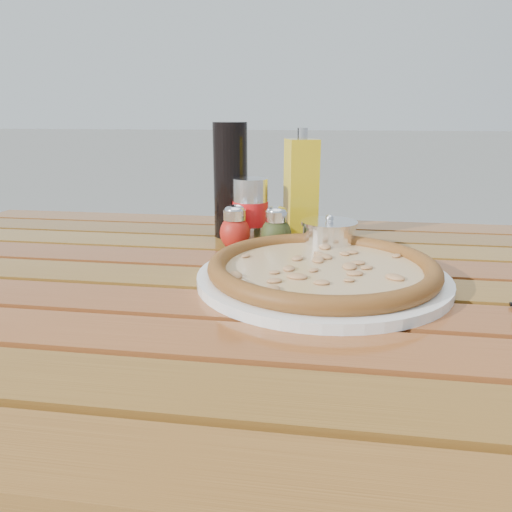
# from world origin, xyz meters

# --- Properties ---
(table) EXTENTS (1.40, 0.90, 0.75)m
(table) POSITION_xyz_m (0.00, -0.00, 0.67)
(table) COLOR #3A1E0D
(table) RESTS_ON ground
(plate) EXTENTS (0.47, 0.47, 0.01)m
(plate) POSITION_xyz_m (0.10, -0.00, 0.76)
(plate) COLOR white
(plate) RESTS_ON table
(pizza) EXTENTS (0.45, 0.45, 0.03)m
(pizza) POSITION_xyz_m (0.10, -0.00, 0.77)
(pizza) COLOR beige
(pizza) RESTS_ON plate
(pepper_shaker) EXTENTS (0.06, 0.06, 0.08)m
(pepper_shaker) POSITION_xyz_m (-0.06, 0.16, 0.79)
(pepper_shaker) COLOR red
(pepper_shaker) RESTS_ON table
(oregano_shaker) EXTENTS (0.07, 0.07, 0.08)m
(oregano_shaker) POSITION_xyz_m (0.01, 0.16, 0.79)
(oregano_shaker) COLOR #353E18
(oregano_shaker) RESTS_ON table
(dark_bottle) EXTENTS (0.09, 0.09, 0.22)m
(dark_bottle) POSITION_xyz_m (-0.09, 0.26, 0.86)
(dark_bottle) COLOR black
(dark_bottle) RESTS_ON table
(soda_can) EXTENTS (0.08, 0.08, 0.12)m
(soda_can) POSITION_xyz_m (-0.04, 0.22, 0.81)
(soda_can) COLOR silver
(soda_can) RESTS_ON table
(olive_oil_cruet) EXTENTS (0.07, 0.07, 0.21)m
(olive_oil_cruet) POSITION_xyz_m (0.05, 0.26, 0.85)
(olive_oil_cruet) COLOR gold
(olive_oil_cruet) RESTS_ON table
(parmesan_tin) EXTENTS (0.13, 0.13, 0.07)m
(parmesan_tin) POSITION_xyz_m (0.11, 0.15, 0.78)
(parmesan_tin) COLOR silver
(parmesan_tin) RESTS_ON table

